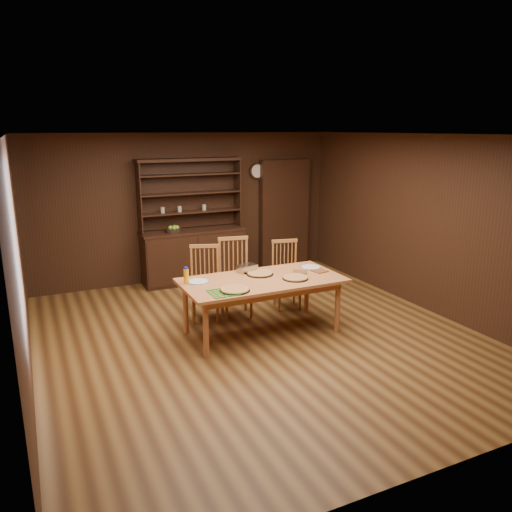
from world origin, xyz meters
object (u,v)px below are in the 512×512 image
chair_left (205,280)px  chair_center (235,274)px  china_hutch (193,249)px  dining_table (262,284)px  juice_bottle (186,276)px  chair_right (286,272)px

chair_left → chair_center: (0.46, -0.02, 0.04)m
china_hutch → dining_table: (0.10, -2.62, 0.08)m
china_hutch → chair_left: china_hutch is taller
dining_table → chair_center: size_ratio=1.85×
dining_table → chair_left: 0.98m
china_hutch → juice_bottle: china_hutch is taller
china_hutch → chair_left: (-0.41, -1.79, -0.03)m
chair_center → chair_right: size_ratio=1.11×
chair_right → china_hutch: bearing=128.0°
chair_left → juice_bottle: 0.80m
chair_right → dining_table: bearing=-122.7°
chair_right → juice_bottle: size_ratio=4.73×
chair_left → chair_right: 1.29m
chair_right → chair_left: bearing=-169.6°
chair_left → chair_right: (1.29, -0.04, -0.02)m
dining_table → chair_left: chair_left is taller
china_hutch → chair_right: bearing=-64.3°
chair_right → chair_center: bearing=-169.2°
juice_bottle → chair_left: bearing=52.7°
dining_table → chair_left: bearing=121.4°
china_hutch → chair_center: 1.81m
chair_left → china_hutch: bearing=97.4°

